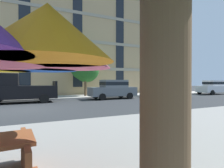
{
  "coord_description": "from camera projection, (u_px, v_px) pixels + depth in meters",
  "views": [
    {
      "loc": [
        0.28,
        -11.44,
        1.6
      ],
      "look_at": [
        7.17,
        3.2,
        1.4
      ],
      "focal_mm": 28.71,
      "sensor_mm": 36.0,
      "label": 1
    }
  ],
  "objects": [
    {
      "name": "sedan_green",
      "position": [
        165.0,
        88.0,
        19.47
      ],
      "size": [
        4.4,
        1.98,
        1.78
      ],
      "color": "#195933",
      "rests_on": "ground"
    },
    {
      "name": "ground_plane",
      "position": [
        23.0,
        110.0,
        10.25
      ],
      "size": [
        120.0,
        120.0,
        0.0
      ],
      "primitive_type": "plane",
      "color": "#2D3033"
    },
    {
      "name": "sidewalk_far",
      "position": [
        25.0,
        99.0,
        16.4
      ],
      "size": [
        56.0,
        3.6,
        0.12
      ],
      "primitive_type": "cube",
      "color": "#B2ADA3",
      "rests_on": "ground"
    },
    {
      "name": "sedan_white",
      "position": [
        213.0,
        87.0,
        22.81
      ],
      "size": [
        4.4,
        1.98,
        1.78
      ],
      "color": "silver",
      "rests_on": "ground"
    },
    {
      "name": "apartment_building",
      "position": [
        25.0,
        34.0,
        23.71
      ],
      "size": [
        38.49,
        12.08,
        16.0
      ],
      "color": "tan",
      "rests_on": "ground"
    },
    {
      "name": "pickup_black",
      "position": [
        17.0,
        89.0,
        13.39
      ],
      "size": [
        5.1,
        2.12,
        2.2
      ],
      "color": "black",
      "rests_on": "ground"
    },
    {
      "name": "sedan_gray",
      "position": [
        113.0,
        89.0,
        16.77
      ],
      "size": [
        4.4,
        1.98,
        1.78
      ],
      "color": "slate",
      "rests_on": "ground"
    },
    {
      "name": "street_tree_middle",
      "position": [
        85.0,
        68.0,
        19.19
      ],
      "size": [
        3.18,
        3.14,
        4.86
      ],
      "color": "brown",
      "rests_on": "ground"
    }
  ]
}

